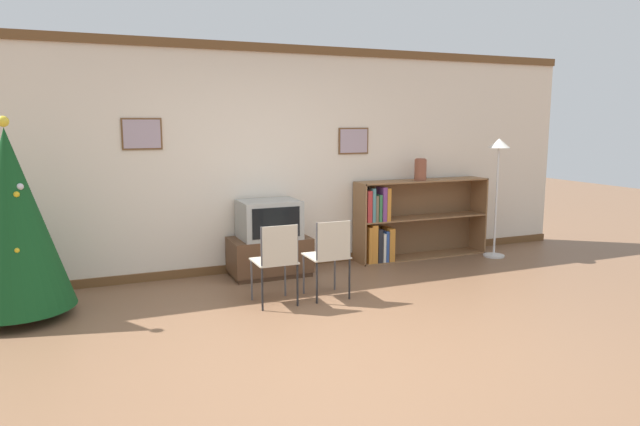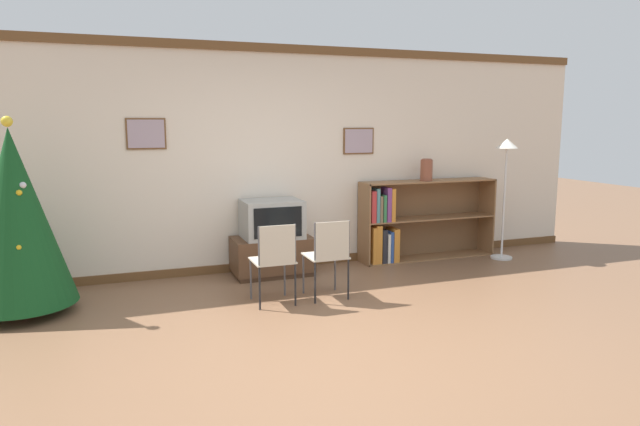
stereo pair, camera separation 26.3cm
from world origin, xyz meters
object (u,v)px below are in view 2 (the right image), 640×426
at_px(television, 272,219).
at_px(standing_lamp, 506,167).
at_px(christmas_tree, 15,218).
at_px(vase, 426,170).
at_px(folding_chair_right, 329,254).
at_px(tv_console, 272,256).
at_px(bookshelf, 405,224).
at_px(folding_chair_left, 275,258).

height_order(television, standing_lamp, standing_lamp).
bearing_deg(christmas_tree, vase, 6.94).
relative_size(vase, standing_lamp, 0.18).
bearing_deg(folding_chair_right, christmas_tree, 168.30).
height_order(tv_console, folding_chair_right, folding_chair_right).
xyz_separation_m(christmas_tree, vase, (4.69, 0.57, 0.27)).
bearing_deg(vase, bookshelf, 170.33).
distance_m(tv_console, folding_chair_left, 1.17).
bearing_deg(christmas_tree, bookshelf, 7.93).
distance_m(folding_chair_left, bookshelf, 2.44).
relative_size(folding_chair_right, vase, 2.86).
bearing_deg(bookshelf, christmas_tree, -172.07).
bearing_deg(christmas_tree, television, 11.07).
distance_m(christmas_tree, vase, 4.74).
xyz_separation_m(folding_chair_right, bookshelf, (1.55, 1.21, 0.01)).
height_order(television, folding_chair_right, television).
relative_size(bookshelf, standing_lamp, 1.19).
xyz_separation_m(tv_console, standing_lamp, (3.07, -0.28, 0.99)).
distance_m(folding_chair_left, folding_chair_right, 0.57).
relative_size(folding_chair_left, bookshelf, 0.44).
xyz_separation_m(folding_chair_left, bookshelf, (2.12, 1.21, 0.01)).
bearing_deg(television, tv_console, 90.00).
bearing_deg(bookshelf, folding_chair_right, -141.93).
xyz_separation_m(tv_console, vase, (2.10, 0.06, 0.96)).
relative_size(tv_console, vase, 3.23).
distance_m(tv_console, standing_lamp, 3.24).
bearing_deg(folding_chair_left, television, 75.60).
relative_size(tv_console, folding_chair_left, 1.13).
bearing_deg(tv_console, folding_chair_right, -75.64).
height_order(christmas_tree, standing_lamp, christmas_tree).
bearing_deg(tv_console, standing_lamp, -5.23).
bearing_deg(television, christmas_tree, -168.93).
xyz_separation_m(tv_console, television, (0.00, -0.00, 0.45)).
xyz_separation_m(television, folding_chair_right, (0.28, -1.10, -0.20)).
bearing_deg(folding_chair_left, bookshelf, 29.83).
relative_size(christmas_tree, standing_lamp, 1.17).
distance_m(television, bookshelf, 1.84).
distance_m(tv_console, bookshelf, 1.85).
height_order(christmas_tree, television, christmas_tree).
height_order(folding_chair_left, standing_lamp, standing_lamp).
bearing_deg(tv_console, television, -90.00).
height_order(christmas_tree, folding_chair_right, christmas_tree).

